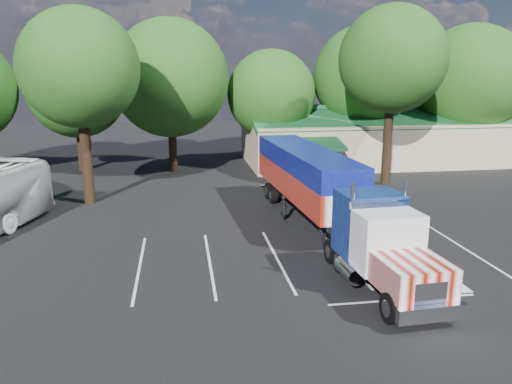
{
  "coord_description": "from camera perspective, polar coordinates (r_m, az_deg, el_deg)",
  "views": [
    {
      "loc": [
        -4.38,
        -27.84,
        8.75
      ],
      "look_at": [
        -0.2,
        -0.7,
        2.0
      ],
      "focal_mm": 35.0,
      "sensor_mm": 36.0,
      "label": 1
    }
  ],
  "objects": [
    {
      "name": "tree_row_c",
      "position": [
        44.05,
        -9.8,
        12.69
      ],
      "size": [
        10.0,
        10.0,
        13.05
      ],
      "color": "black",
      "rests_on": "ground"
    },
    {
      "name": "bicycle",
      "position": [
        33.15,
        8.88,
        -0.86
      ],
      "size": [
        1.33,
        1.79,
        0.9
      ],
      "primitive_type": "imported",
      "rotation": [
        0.0,
        0.0,
        0.49
      ],
      "color": "black",
      "rests_on": "ground"
    },
    {
      "name": "woman",
      "position": [
        29.57,
        3.24,
        -1.85
      ],
      "size": [
        0.39,
        0.58,
        1.56
      ],
      "primitive_type": "imported",
      "rotation": [
        0.0,
        0.0,
        1.54
      ],
      "color": "black",
      "rests_on": "ground"
    },
    {
      "name": "tree_near_right",
      "position": [
        39.67,
        15.34,
        14.37
      ],
      "size": [
        8.0,
        8.0,
        13.5
      ],
      "color": "black",
      "rests_on": "ground"
    },
    {
      "name": "silver_sedan",
      "position": [
        40.29,
        4.89,
        2.22
      ],
      "size": [
        4.44,
        2.86,
        1.38
      ],
      "primitive_type": "imported",
      "rotation": [
        0.0,
        0.0,
        1.21
      ],
      "color": "#999DA0",
      "rests_on": "ground"
    },
    {
      "name": "event_hall",
      "position": [
        49.55,
        12.85,
        5.88
      ],
      "size": [
        24.2,
        14.12,
        5.55
      ],
      "color": "#C7B794",
      "rests_on": "ground"
    },
    {
      "name": "ground",
      "position": [
        29.51,
        0.18,
        -3.44
      ],
      "size": [
        120.0,
        120.0,
        0.0
      ],
      "primitive_type": "plane",
      "color": "black",
      "rests_on": "ground"
    },
    {
      "name": "tree_row_e",
      "position": [
        49.03,
        12.31,
        12.73
      ],
      "size": [
        9.6,
        9.6,
        12.9
      ],
      "color": "black",
      "rests_on": "ground"
    },
    {
      "name": "tree_near_left",
      "position": [
        34.39,
        -19.54,
        13.15
      ],
      "size": [
        7.6,
        7.6,
        12.65
      ],
      "color": "black",
      "rests_on": "ground"
    },
    {
      "name": "tree_row_f",
      "position": [
        52.38,
        23.27,
        11.67
      ],
      "size": [
        10.4,
        10.4,
        13.0
      ],
      "color": "black",
      "rests_on": "ground"
    },
    {
      "name": "semi_truck",
      "position": [
        27.56,
        7.37,
        0.55
      ],
      "size": [
        4.17,
        21.08,
        4.39
      ],
      "rotation": [
        0.0,
        0.0,
        0.06
      ],
      "color": "black",
      "rests_on": "ground"
    },
    {
      "name": "tree_row_d",
      "position": [
        46.16,
        1.75,
        11.12
      ],
      "size": [
        8.0,
        8.0,
        10.6
      ],
      "color": "black",
      "rests_on": "ground"
    },
    {
      "name": "tree_row_b",
      "position": [
        46.48,
        -19.82,
        11.02
      ],
      "size": [
        8.4,
        8.4,
        11.35
      ],
      "color": "black",
      "rests_on": "ground"
    }
  ]
}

